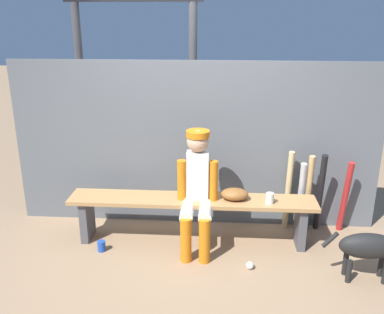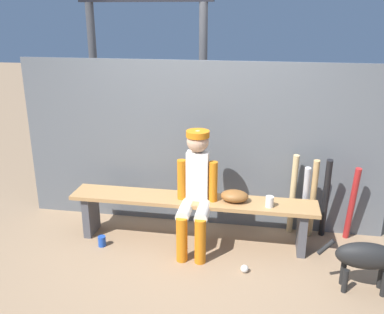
% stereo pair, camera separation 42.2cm
% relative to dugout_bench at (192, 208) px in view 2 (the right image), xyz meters
% --- Properties ---
extents(ground_plane, '(30.00, 30.00, 0.00)m').
position_rel_dugout_bench_xyz_m(ground_plane, '(0.00, 0.00, -0.39)').
color(ground_plane, '#937556').
extents(chainlink_fence, '(4.02, 0.03, 1.85)m').
position_rel_dugout_bench_xyz_m(chainlink_fence, '(0.00, 0.47, 0.54)').
color(chainlink_fence, '#595E63').
rests_on(chainlink_fence, ground_plane).
extents(dugout_bench, '(2.54, 0.36, 0.50)m').
position_rel_dugout_bench_xyz_m(dugout_bench, '(0.00, 0.00, 0.00)').
color(dugout_bench, '#AD7F4C').
rests_on(dugout_bench, ground_plane).
extents(player_seated, '(0.41, 0.55, 1.22)m').
position_rel_dugout_bench_xyz_m(player_seated, '(0.06, -0.11, 0.29)').
color(player_seated, silver).
rests_on(player_seated, ground_plane).
extents(baseball_glove, '(0.28, 0.20, 0.12)m').
position_rel_dugout_bench_xyz_m(baseball_glove, '(0.44, 0.00, 0.17)').
color(baseball_glove, brown).
rests_on(baseball_glove, dugout_bench).
extents(bat_wood_natural, '(0.08, 0.14, 0.92)m').
position_rel_dugout_bench_xyz_m(bat_wood_natural, '(1.03, 0.36, 0.07)').
color(bat_wood_natural, tan).
rests_on(bat_wood_natural, ground_plane).
extents(bat_aluminum_silver, '(0.09, 0.19, 0.83)m').
position_rel_dugout_bench_xyz_m(bat_aluminum_silver, '(1.16, 0.29, 0.03)').
color(bat_aluminum_silver, '#B7B7BC').
rests_on(bat_aluminum_silver, ground_plane).
extents(bat_wood_tan, '(0.07, 0.18, 0.91)m').
position_rel_dugout_bench_xyz_m(bat_wood_tan, '(1.24, 0.30, 0.07)').
color(bat_wood_tan, tan).
rests_on(bat_wood_tan, ground_plane).
extents(bat_aluminum_black, '(0.09, 0.25, 0.93)m').
position_rel_dugout_bench_xyz_m(bat_aluminum_black, '(1.36, 0.30, 0.08)').
color(bat_aluminum_black, black).
rests_on(bat_aluminum_black, ground_plane).
extents(bat_aluminum_red, '(0.09, 0.19, 0.84)m').
position_rel_dugout_bench_xyz_m(bat_aluminum_red, '(1.64, 0.31, 0.03)').
color(bat_aluminum_red, '#B22323').
rests_on(bat_aluminum_red, ground_plane).
extents(baseball, '(0.07, 0.07, 0.07)m').
position_rel_dugout_bench_xyz_m(baseball, '(0.58, -0.48, -0.35)').
color(baseball, white).
rests_on(baseball, ground_plane).
extents(cup_on_ground, '(0.08, 0.08, 0.11)m').
position_rel_dugout_bench_xyz_m(cup_on_ground, '(-0.91, -0.26, -0.33)').
color(cup_on_ground, '#1E47AD').
rests_on(cup_on_ground, ground_plane).
extents(cup_on_bench, '(0.08, 0.08, 0.11)m').
position_rel_dugout_bench_xyz_m(cup_on_bench, '(0.78, -0.07, 0.17)').
color(cup_on_bench, silver).
rests_on(cup_on_bench, dugout_bench).
extents(scoreboard, '(1.89, 0.27, 3.38)m').
position_rel_dugout_bench_xyz_m(scoreboard, '(-0.69, 1.14, 1.93)').
color(scoreboard, '#3F3F42').
rests_on(scoreboard, ground_plane).
extents(dog, '(0.84, 0.20, 0.49)m').
position_rel_dugout_bench_xyz_m(dog, '(1.67, -0.56, -0.05)').
color(dog, black).
rests_on(dog, ground_plane).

